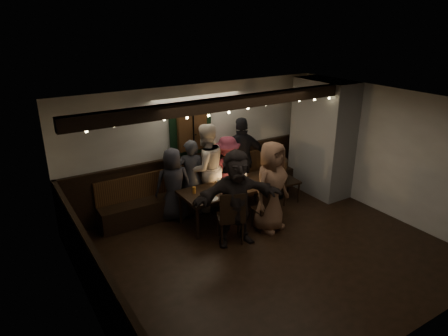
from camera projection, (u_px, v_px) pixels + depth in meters
room at (269, 161)px, 8.27m from camera, size 6.02×5.01×2.62m
dining_table at (229, 190)px, 7.92m from camera, size 1.98×0.85×0.86m
chair_near_left at (232, 215)px, 7.10m from camera, size 0.60×0.60×1.03m
chair_near_right at (266, 207)px, 7.58m from camera, size 0.42×0.42×0.86m
chair_end at (284, 178)px, 8.70m from camera, size 0.49×0.49×1.03m
high_top at (275, 173)px, 8.99m from camera, size 0.56×0.56×0.89m
person_a at (173, 184)px, 7.94m from camera, size 0.83×0.66×1.49m
person_b at (191, 178)px, 8.12m from camera, size 0.69×0.59×1.61m
person_c at (206, 168)px, 8.26m from camera, size 0.93×0.74×1.88m
person_d at (227, 170)px, 8.64m from camera, size 1.12×0.90×1.51m
person_e at (242, 159)px, 8.80m from camera, size 1.18×0.82×1.86m
person_f at (236, 198)px, 7.02m from camera, size 1.73×0.91×1.78m
person_g at (271, 187)px, 7.48m from camera, size 0.99×0.78×1.77m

